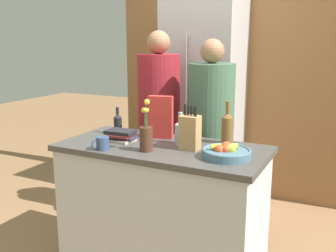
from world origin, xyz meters
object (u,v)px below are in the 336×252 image
person_in_blue (210,130)px  bottle_wine (118,123)px  refrigerator (204,102)px  person_at_sink (159,118)px  cereal_box (161,117)px  knife_block (190,132)px  flower_vase (146,135)px  coffee_mug (102,143)px  bottle_oil (180,132)px  fruit_bowl (226,152)px  book_stack (121,136)px  bottle_vinegar (227,127)px

person_in_blue → bottle_wine: bearing=-161.3°
refrigerator → person_at_sink: refrigerator is taller
cereal_box → knife_block: bearing=-30.6°
flower_vase → cereal_box: 0.36m
coffee_mug → cereal_box: bearing=66.2°
bottle_oil → person_at_sink: person_at_sink is taller
refrigerator → person_at_sink: size_ratio=1.19×
fruit_bowl → book_stack: 0.79m
book_stack → bottle_wine: bottle_wine is taller
bottle_wine → bottle_oil: bearing=-5.4°
book_stack → coffee_mug: bearing=-86.9°
book_stack → bottle_vinegar: size_ratio=0.73×
fruit_bowl → coffee_mug: size_ratio=2.74×
refrigerator → book_stack: (-0.09, -1.35, -0.05)m
fruit_bowl → bottle_vinegar: bearing=107.7°
fruit_bowl → bottle_wine: bottle_wine is taller
fruit_bowl → bottle_vinegar: (-0.10, 0.32, 0.08)m
coffee_mug → person_in_blue: (0.42, 0.89, -0.05)m
fruit_bowl → bottle_oil: (-0.38, 0.16, 0.05)m
fruit_bowl → person_in_blue: person_in_blue is taller
knife_block → cereal_box: 0.36m
coffee_mug → person_at_sink: size_ratio=0.07×
flower_vase → cereal_box: size_ratio=1.10×
refrigerator → bottle_wine: bearing=-100.9°
fruit_bowl → coffee_mug: 0.80m
person_in_blue → fruit_bowl: bearing=-84.1°
bottle_wine → person_at_sink: 0.56m
cereal_box → person_at_sink: bearing=119.1°
fruit_bowl → person_at_sink: size_ratio=0.18×
refrigerator → person_in_blue: size_ratio=1.24×
cereal_box → person_at_sink: 0.60m
coffee_mug → flower_vase: bearing=20.6°
fruit_bowl → coffee_mug: fruit_bowl is taller
cereal_box → bottle_oil: bearing=-24.5°
cereal_box → bottle_vinegar: (0.48, 0.07, -0.04)m
coffee_mug → bottle_oil: 0.53m
bottle_wine → fruit_bowl: bearing=-13.0°
fruit_bowl → person_at_sink: bearing=138.5°
knife_block → flower_vase: bearing=-145.9°
fruit_bowl → person_at_sink: (-0.87, 0.77, -0.00)m
refrigerator → person_in_blue: bearing=-64.4°
refrigerator → flower_vase: (0.19, -1.49, 0.01)m
fruit_bowl → person_in_blue: (-0.36, 0.70, -0.04)m
fruit_bowl → knife_block: bearing=165.8°
coffee_mug → bottle_wine: (-0.15, 0.41, 0.04)m
flower_vase → bottle_vinegar: flower_vase is taller
cereal_box → coffee_mug: cereal_box is taller
bottle_vinegar → person_in_blue: person_in_blue is taller
cereal_box → bottle_vinegar: cereal_box is taller
bottle_wine → knife_block: bearing=-12.5°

